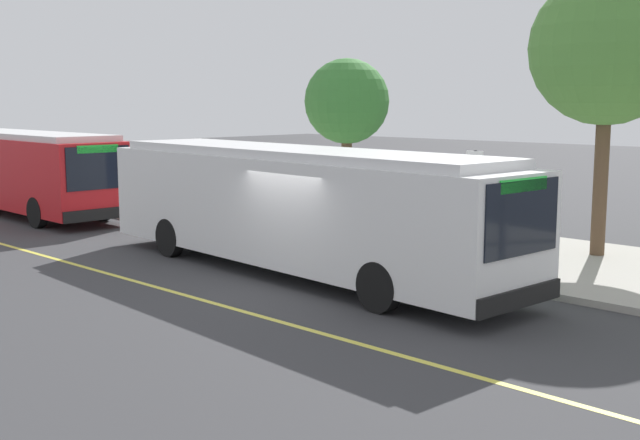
{
  "coord_description": "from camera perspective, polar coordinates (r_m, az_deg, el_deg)",
  "views": [
    {
      "loc": [
        12.41,
        -11.92,
        4.02
      ],
      "look_at": [
        -0.3,
        1.1,
        1.32
      ],
      "focal_mm": 44.92,
      "sensor_mm": 36.0,
      "label": 1
    }
  ],
  "objects": [
    {
      "name": "street_tree_downstreet",
      "position": [
        27.2,
        1.93,
        8.38
      ],
      "size": [
        2.86,
        2.86,
        5.32
      ],
      "color": "brown",
      "rests_on": "sidewalk_curb"
    },
    {
      "name": "ground_plane",
      "position": [
        17.67,
        -1.81,
        -4.72
      ],
      "size": [
        120.0,
        120.0,
        0.0
      ],
      "primitive_type": "plane",
      "color": "#38383A"
    },
    {
      "name": "pedestrian_commuter",
      "position": [
        20.8,
        4.55,
        0.38
      ],
      "size": [
        0.24,
        0.4,
        1.69
      ],
      "color": "#282D47",
      "rests_on": "sidewalk_curb"
    },
    {
      "name": "lane_stripe_center",
      "position": [
        16.26,
        -7.43,
        -5.93
      ],
      "size": [
        36.0,
        0.14,
        0.01
      ],
      "primitive_type": "cube",
      "color": "#E0D64C",
      "rests_on": "ground_plane"
    },
    {
      "name": "transit_bus_second",
      "position": [
        30.41,
        -20.08,
        3.38
      ],
      "size": [
        10.3,
        2.85,
        2.95
      ],
      "color": "red",
      "rests_on": "ground_plane"
    },
    {
      "name": "street_tree_near_shelter",
      "position": [
        21.32,
        19.79,
        11.4
      ],
      "size": [
        3.82,
        3.82,
        7.09
      ],
      "color": "brown",
      "rests_on": "sidewalk_curb"
    },
    {
      "name": "transit_bus_main",
      "position": [
        18.77,
        -1.72,
        1.08
      ],
      "size": [
        12.65,
        3.38,
        2.95
      ],
      "color": "white",
      "rests_on": "ground_plane"
    },
    {
      "name": "waiting_bench",
      "position": [
        21.94,
        7.35,
        -0.52
      ],
      "size": [
        1.6,
        0.48,
        0.95
      ],
      "color": "brown",
      "rests_on": "sidewalk_curb"
    },
    {
      "name": "route_sign_post",
      "position": [
        18.34,
        10.91,
        1.82
      ],
      "size": [
        0.44,
        0.08,
        2.8
      ],
      "color": "#333338",
      "rests_on": "sidewalk_curb"
    },
    {
      "name": "sidewalk_curb",
      "position": [
        22.15,
        9.45,
        -1.94
      ],
      "size": [
        44.0,
        6.4,
        0.15
      ],
      "primitive_type": "cube",
      "color": "#A8A399",
      "rests_on": "ground_plane"
    },
    {
      "name": "bus_shelter",
      "position": [
        22.0,
        6.92,
        2.88
      ],
      "size": [
        2.9,
        1.6,
        2.48
      ],
      "color": "#333338",
      "rests_on": "sidewalk_curb"
    }
  ]
}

